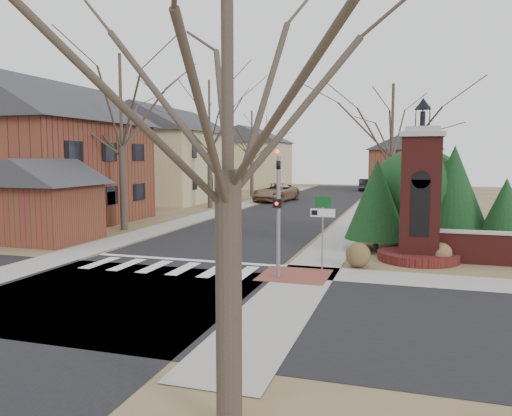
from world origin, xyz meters
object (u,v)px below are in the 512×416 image
(traffic_signal_pole, at_px, (278,203))
(pickup_truck, at_px, (276,192))
(distant_car, at_px, (365,185))
(brick_gate_monument, at_px, (420,207))
(sign_post, at_px, (322,218))

(traffic_signal_pole, relative_size, pickup_truck, 0.73)
(distant_car, bearing_deg, brick_gate_monument, 92.16)
(sign_post, bearing_deg, brick_gate_monument, 41.42)
(sign_post, relative_size, distant_car, 0.62)
(pickup_truck, height_order, distant_car, pickup_truck)
(sign_post, distance_m, distant_car, 45.33)
(sign_post, xyz_separation_m, distant_car, (-2.19, 45.27, -1.22))
(traffic_signal_pole, xyz_separation_m, distant_car, (-0.90, 46.68, -1.85))
(brick_gate_monument, xyz_separation_m, pickup_truck, (-12.40, 24.43, -1.31))
(brick_gate_monument, relative_size, pickup_truck, 1.05)
(brick_gate_monument, distance_m, pickup_truck, 27.43)
(sign_post, height_order, pickup_truck, sign_post)
(brick_gate_monument, relative_size, distant_car, 1.46)
(pickup_truck, distance_m, distant_car, 19.08)
(traffic_signal_pole, xyz_separation_m, pickup_truck, (-7.70, 28.85, -1.73))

